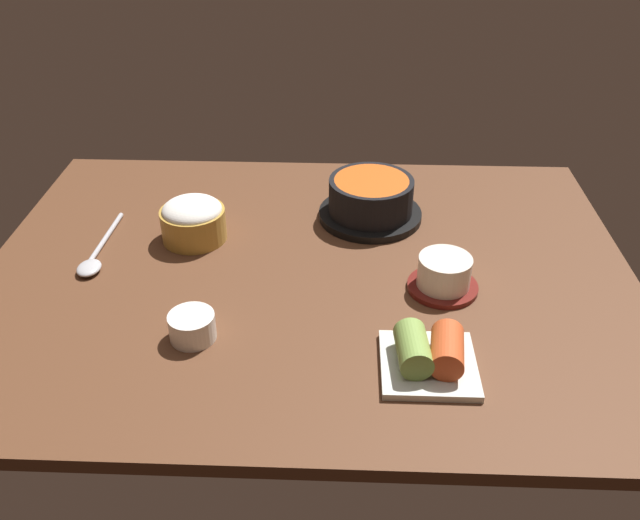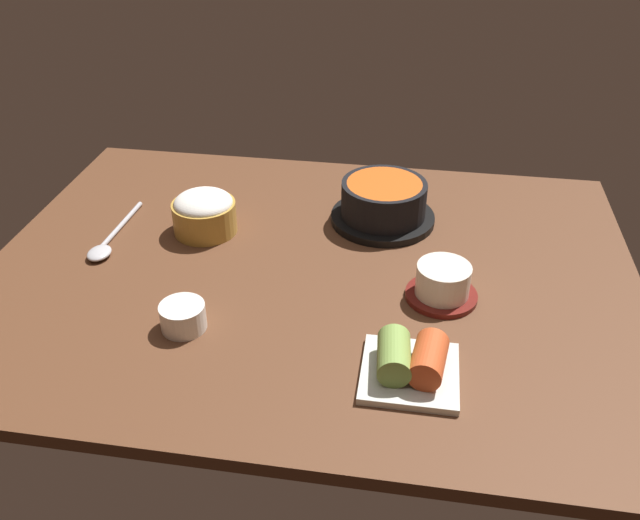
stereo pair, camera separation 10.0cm
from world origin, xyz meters
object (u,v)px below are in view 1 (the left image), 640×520
object	(u,v)px
side_bowl_near	(192,326)
spoon	(94,258)
kimchi_plate	(429,355)
stone_pot	(371,199)
tea_cup_with_saucer	(444,274)
rice_bowl	(193,219)

from	to	relation	value
side_bowl_near	spoon	distance (cm)	26.10
kimchi_plate	spoon	world-z (taller)	kimchi_plate
stone_pot	tea_cup_with_saucer	world-z (taller)	stone_pot
tea_cup_with_saucer	side_bowl_near	distance (cm)	36.77
tea_cup_with_saucer	kimchi_plate	size ratio (longest dim) A/B	0.86
tea_cup_with_saucer	rice_bowl	bearing A→B (deg)	161.99
tea_cup_with_saucer	side_bowl_near	size ratio (longest dim) A/B	1.68
kimchi_plate	side_bowl_near	bearing A→B (deg)	171.29
tea_cup_with_saucer	kimchi_plate	distance (cm)	17.60
rice_bowl	tea_cup_with_saucer	xyz separation A→B (cm)	(39.31, -12.78, -1.04)
spoon	side_bowl_near	bearing A→B (deg)	-42.87
spoon	rice_bowl	bearing A→B (deg)	27.61
tea_cup_with_saucer	spoon	world-z (taller)	tea_cup_with_saucer
stone_pot	tea_cup_with_saucer	size ratio (longest dim) A/B	1.71
rice_bowl	kimchi_plate	size ratio (longest dim) A/B	0.88
stone_pot	side_bowl_near	distance (cm)	41.26
spoon	stone_pot	bearing A→B (deg)	19.63
kimchi_plate	spoon	size ratio (longest dim) A/B	0.62
rice_bowl	side_bowl_near	size ratio (longest dim) A/B	1.70
rice_bowl	tea_cup_with_saucer	size ratio (longest dim) A/B	1.01
rice_bowl	kimchi_plate	xyz separation A→B (cm)	(35.57, -29.97, -1.49)
rice_bowl	tea_cup_with_saucer	distance (cm)	41.35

